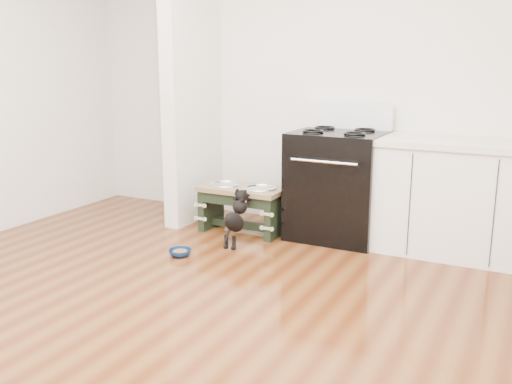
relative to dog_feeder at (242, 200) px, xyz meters
The scene contains 8 objects.
ground 2.01m from the dog_feeder, 74.05° to the right, with size 5.00×5.00×0.00m, color #4C220D.
room_shell 2.39m from the dog_feeder, 74.05° to the right, with size 5.00×5.00×5.00m.
partition_wall 1.24m from the dog_feeder, 163.01° to the left, with size 0.15×0.80×2.70m, color silver.
oven_range 0.85m from the dog_feeder, 17.53° to the left, with size 0.76×0.69×1.14m.
cabinet_run 1.80m from the dog_feeder, ahead, with size 1.24×0.64×0.91m.
dog_feeder is the anchor object (origin of this frame).
puppy 0.38m from the dog_feeder, 68.85° to the right, with size 0.13×0.39×0.46m.
floor_bowl 0.85m from the dog_feeder, 98.92° to the right, with size 0.20×0.20×0.06m.
Camera 1 is at (1.81, -2.41, 1.52)m, focal length 40.00 mm.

